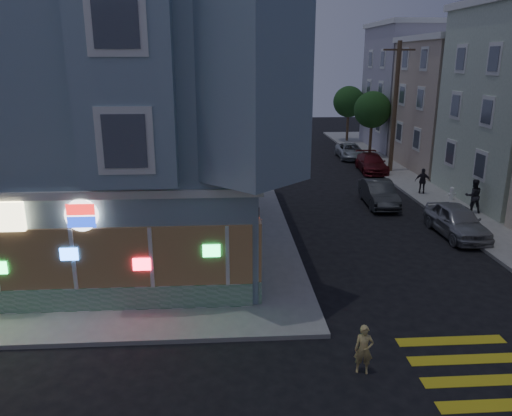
{
  "coord_description": "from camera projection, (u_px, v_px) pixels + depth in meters",
  "views": [
    {
      "loc": [
        -0.05,
        -10.86,
        7.95
      ],
      "look_at": [
        1.1,
        6.75,
        2.66
      ],
      "focal_mm": 35.0,
      "sensor_mm": 36.0,
      "label": 1
    }
  ],
  "objects": [
    {
      "name": "street_tree_near",
      "position": [
        372.0,
        110.0,
        40.97
      ],
      "size": [
        3.0,
        3.0,
        5.3
      ],
      "color": "#4C3826",
      "rests_on": "sidewalk_ne"
    },
    {
      "name": "pedestrian_a",
      "position": [
        473.0,
        196.0,
        26.18
      ],
      "size": [
        0.94,
        0.77,
        1.79
      ],
      "primitive_type": "imported",
      "rotation": [
        0.0,
        0.0,
        3.03
      ],
      "color": "black",
      "rests_on": "sidewalk_ne"
    },
    {
      "name": "row_house_c",
      "position": [
        491.0,
        106.0,
        36.44
      ],
      "size": [
        12.0,
        8.6,
        9.0
      ],
      "primitive_type": "cube",
      "color": "#B5A28C",
      "rests_on": "sidewalk_ne"
    },
    {
      "name": "parked_car_d",
      "position": [
        350.0,
        151.0,
        41.37
      ],
      "size": [
        2.2,
        4.44,
        1.21
      ],
      "primitive_type": "imported",
      "rotation": [
        0.0,
        0.0,
        -0.04
      ],
      "color": "#AAB2B5",
      "rests_on": "ground"
    },
    {
      "name": "ground",
      "position": [
        230.0,
        385.0,
        12.66
      ],
      "size": [
        120.0,
        120.0,
        0.0
      ],
      "primitive_type": "plane",
      "color": "black",
      "rests_on": "ground"
    },
    {
      "name": "parked_car_b",
      "position": [
        379.0,
        193.0,
        28.01
      ],
      "size": [
        1.68,
        4.3,
        1.39
      ],
      "primitive_type": "imported",
      "rotation": [
        0.0,
        0.0,
        -0.05
      ],
      "color": "#323537",
      "rests_on": "ground"
    },
    {
      "name": "traffic_signal",
      "position": [
        246.0,
        192.0,
        16.27
      ],
      "size": [
        0.65,
        0.6,
        5.37
      ],
      "rotation": [
        0.0,
        0.0,
        0.19
      ],
      "color": "black",
      "rests_on": "sidewalk_nw"
    },
    {
      "name": "row_house_d",
      "position": [
        440.0,
        88.0,
        44.83
      ],
      "size": [
        12.0,
        8.6,
        10.5
      ],
      "primitive_type": "cube",
      "color": "#9F9BAA",
      "rests_on": "sidewalk_ne"
    },
    {
      "name": "parked_car_c",
      "position": [
        372.0,
        163.0,
        36.4
      ],
      "size": [
        2.09,
        4.57,
        1.29
      ],
      "primitive_type": "imported",
      "rotation": [
        0.0,
        0.0,
        -0.06
      ],
      "color": "#5C151B",
      "rests_on": "ground"
    },
    {
      "name": "utility_pole",
      "position": [
        395.0,
        106.0,
        34.97
      ],
      "size": [
        2.2,
        0.3,
        9.0
      ],
      "color": "#4C3826",
      "rests_on": "sidewalk_ne"
    },
    {
      "name": "fire_hydrant",
      "position": [
        452.0,
        193.0,
        28.68
      ],
      "size": [
        0.44,
        0.25,
        0.76
      ],
      "color": "white",
      "rests_on": "sidewalk_ne"
    },
    {
      "name": "street_tree_far",
      "position": [
        349.0,
        102.0,
        48.62
      ],
      "size": [
        3.0,
        3.0,
        5.3
      ],
      "color": "#4C3826",
      "rests_on": "sidewalk_ne"
    },
    {
      "name": "parked_car_a",
      "position": [
        457.0,
        221.0,
        23.16
      ],
      "size": [
        1.81,
        4.35,
        1.47
      ],
      "primitive_type": "imported",
      "rotation": [
        0.0,
        0.0,
        0.02
      ],
      "color": "#95989C",
      "rests_on": "ground"
    },
    {
      "name": "sidewalk_nw",
      "position": [
        26.0,
        180.0,
        33.79
      ],
      "size": [
        33.0,
        42.0,
        0.15
      ],
      "primitive_type": "cube",
      "color": "gray",
      "rests_on": "ground"
    },
    {
      "name": "pedestrian_b",
      "position": [
        423.0,
        181.0,
        29.93
      ],
      "size": [
        0.97,
        0.69,
        1.53
      ],
      "primitive_type": "imported",
      "rotation": [
        0.0,
        0.0,
        2.74
      ],
      "color": "#25222A",
      "rests_on": "sidewalk_ne"
    },
    {
      "name": "corner_building",
      "position": [
        83.0,
        111.0,
        21.12
      ],
      "size": [
        14.6,
        14.6,
        11.4
      ],
      "color": "gray",
      "rests_on": "sidewalk_nw"
    },
    {
      "name": "running_child",
      "position": [
        364.0,
        349.0,
        13.0
      ],
      "size": [
        0.55,
        0.43,
        1.35
      ],
      "primitive_type": "imported",
      "rotation": [
        0.0,
        0.0,
        -0.23
      ],
      "color": "tan",
      "rests_on": "ground"
    }
  ]
}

